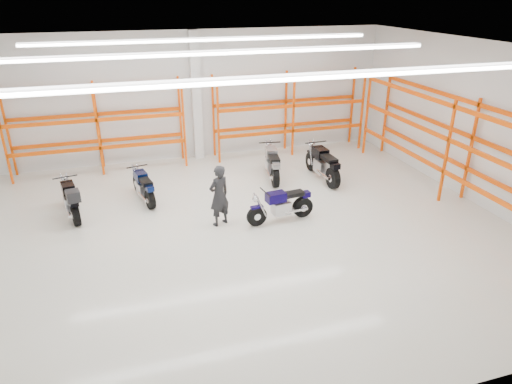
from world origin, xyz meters
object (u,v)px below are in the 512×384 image
object	(u,v)px
motorcycle_back_a	(71,200)
motorcycle_back_b	(144,187)
structural_column	(196,97)
motorcycle_back_d	(323,165)
standing_man	(219,196)
motorcycle_main	(283,205)
motorcycle_back_c	(272,164)

from	to	relation	value
motorcycle_back_a	motorcycle_back_b	bearing A→B (deg)	14.83
motorcycle_back_b	structural_column	bearing A→B (deg)	55.86
motorcycle_back_d	structural_column	size ratio (longest dim) A/B	0.51
structural_column	motorcycle_back_d	bearing A→B (deg)	-43.96
motorcycle_back_a	standing_man	world-z (taller)	standing_man
motorcycle_back_a	motorcycle_back_d	world-z (taller)	motorcycle_back_d
motorcycle_back_a	motorcycle_back_b	xyz separation A→B (m)	(1.95, 0.52, -0.07)
motorcycle_main	motorcycle_back_a	world-z (taller)	motorcycle_back_a
motorcycle_back_a	motorcycle_back_c	size ratio (longest dim) A/B	0.95
motorcycle_back_b	motorcycle_back_d	size ratio (longest dim) A/B	0.82
motorcycle_back_a	standing_man	xyz separation A→B (m)	(3.75, -1.56, 0.32)
motorcycle_back_c	standing_man	world-z (taller)	standing_man
motorcycle_back_c	motorcycle_back_d	distance (m)	1.66
motorcycle_main	motorcycle_back_b	xyz separation A→B (m)	(-3.48, 2.36, -0.01)
standing_man	motorcycle_back_a	bearing A→B (deg)	-47.76
motorcycle_back_c	structural_column	distance (m)	3.78
motorcycle_back_c	motorcycle_back_d	world-z (taller)	motorcycle_back_d
motorcycle_back_d	standing_man	bearing A→B (deg)	-152.48
motorcycle_back_c	motorcycle_back_d	bearing A→B (deg)	-20.96
motorcycle_main	motorcycle_back_a	bearing A→B (deg)	161.26
motorcycle_back_c	motorcycle_back_d	xyz separation A→B (m)	(1.55, -0.59, 0.02)
structural_column	standing_man	bearing A→B (deg)	-94.58
motorcycle_back_d	motorcycle_main	bearing A→B (deg)	-133.77
motorcycle_back_b	standing_man	bearing A→B (deg)	-49.00
standing_man	structural_column	xyz separation A→B (m)	(0.43, 5.37, 1.42)
motorcycle_main	motorcycle_back_c	distance (m)	2.98
motorcycle_back_c	standing_man	distance (m)	3.53
motorcycle_back_d	structural_column	distance (m)	5.11
motorcycle_back_a	motorcycle_back_b	world-z (taller)	motorcycle_back_a
motorcycle_main	motorcycle_back_b	world-z (taller)	motorcycle_main
motorcycle_main	motorcycle_back_b	distance (m)	4.21
motorcycle_back_b	motorcycle_back_d	xyz separation A→B (m)	(5.70, -0.05, 0.09)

